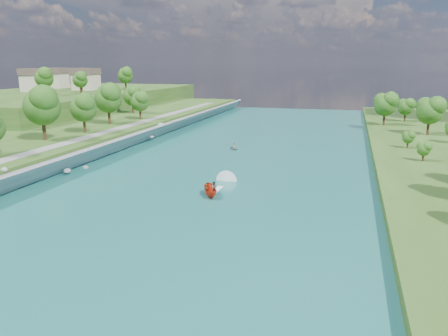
% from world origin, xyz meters
% --- Properties ---
extents(ground, '(260.00, 260.00, 0.00)m').
position_xyz_m(ground, '(0.00, 0.00, 0.00)').
color(ground, '#2D5119').
rests_on(ground, ground).
extents(river_water, '(55.00, 240.00, 0.10)m').
position_xyz_m(river_water, '(0.00, 20.00, 0.05)').
color(river_water, '#1B6663').
rests_on(river_water, ground).
extents(ridge_west, '(60.00, 120.00, 9.00)m').
position_xyz_m(ridge_west, '(-82.50, 95.00, 4.50)').
color(ridge_west, '#2D5119').
rests_on(ridge_west, ground).
extents(riprap_bank, '(4.09, 236.00, 4.12)m').
position_xyz_m(riprap_bank, '(-25.85, 19.60, 1.80)').
color(riprap_bank, slate).
rests_on(riprap_bank, ground).
extents(riverside_path, '(3.00, 200.00, 0.10)m').
position_xyz_m(riverside_path, '(-32.50, 20.00, 3.55)').
color(riverside_path, gray).
rests_on(riverside_path, berm_west).
extents(ridge_houses, '(29.50, 29.50, 8.40)m').
position_xyz_m(ridge_houses, '(-88.67, 100.00, 13.31)').
color(ridge_houses, beige).
rests_on(ridge_houses, ridge_west).
extents(trees_east, '(18.62, 140.52, 11.43)m').
position_xyz_m(trees_east, '(39.61, 43.23, 6.67)').
color(trees_east, '#195215').
rests_on(trees_east, berm_east).
extents(trees_ridge, '(17.18, 40.39, 10.60)m').
position_xyz_m(trees_ridge, '(-68.72, 87.62, 13.91)').
color(trees_ridge, '#195215').
rests_on(trees_ridge, ridge_west).
extents(motorboat, '(3.60, 19.22, 2.15)m').
position_xyz_m(motorboat, '(3.34, 9.78, 0.89)').
color(motorboat, red).
rests_on(motorboat, river_water).
extents(raft, '(3.53, 3.77, 1.48)m').
position_xyz_m(raft, '(-2.51, 44.51, 0.45)').
color(raft, gray).
rests_on(raft, river_water).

